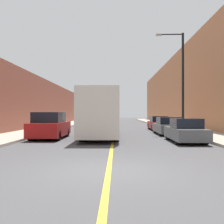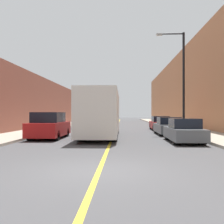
{
  "view_description": "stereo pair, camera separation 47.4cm",
  "coord_description": "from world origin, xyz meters",
  "px_view_note": "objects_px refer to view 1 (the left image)",
  "views": [
    {
      "loc": [
        0.24,
        -7.98,
        1.76
      ],
      "look_at": [
        -0.13,
        13.17,
        1.85
      ],
      "focal_mm": 42.0,
      "sensor_mm": 36.0,
      "label": 1
    },
    {
      "loc": [
        0.71,
        -7.97,
        1.76
      ],
      "look_at": [
        -0.13,
        13.17,
        1.85
      ],
      "focal_mm": 42.0,
      "sensor_mm": 36.0,
      "label": 2
    }
  ],
  "objects_px": {
    "street_lamp_right": "(181,76)",
    "parked_suv_left": "(50,126)",
    "car_right_mid": "(168,127)",
    "car_right_far": "(158,124)",
    "car_right_near": "(185,131)",
    "bus": "(102,113)"
  },
  "relations": [
    {
      "from": "bus",
      "to": "street_lamp_right",
      "type": "xyz_separation_m",
      "value": [
        6.6,
        3.11,
        3.17
      ]
    },
    {
      "from": "car_right_far",
      "to": "parked_suv_left",
      "type": "bearing_deg",
      "value": -133.58
    },
    {
      "from": "car_right_mid",
      "to": "street_lamp_right",
      "type": "relative_size",
      "value": 0.55
    },
    {
      "from": "bus",
      "to": "car_right_far",
      "type": "relative_size",
      "value": 2.21
    },
    {
      "from": "parked_suv_left",
      "to": "street_lamp_right",
      "type": "bearing_deg",
      "value": 24.06
    },
    {
      "from": "bus",
      "to": "parked_suv_left",
      "type": "relative_size",
      "value": 2.19
    },
    {
      "from": "parked_suv_left",
      "to": "car_right_far",
      "type": "height_order",
      "value": "parked_suv_left"
    },
    {
      "from": "bus",
      "to": "street_lamp_right",
      "type": "distance_m",
      "value": 7.95
    },
    {
      "from": "car_right_mid",
      "to": "parked_suv_left",
      "type": "bearing_deg",
      "value": -157.85
    },
    {
      "from": "car_right_mid",
      "to": "car_right_near",
      "type": "bearing_deg",
      "value": -90.55
    },
    {
      "from": "bus",
      "to": "car_right_near",
      "type": "bearing_deg",
      "value": -33.33
    },
    {
      "from": "street_lamp_right",
      "to": "parked_suv_left",
      "type": "bearing_deg",
      "value": -155.94
    },
    {
      "from": "street_lamp_right",
      "to": "bus",
      "type": "bearing_deg",
      "value": -154.78
    },
    {
      "from": "bus",
      "to": "car_right_far",
      "type": "height_order",
      "value": "bus"
    },
    {
      "from": "car_right_mid",
      "to": "car_right_far",
      "type": "xyz_separation_m",
      "value": [
        0.15,
        5.85,
        0.01
      ]
    },
    {
      "from": "car_right_far",
      "to": "bus",
      "type": "bearing_deg",
      "value": -124.24
    },
    {
      "from": "car_right_mid",
      "to": "street_lamp_right",
      "type": "height_order",
      "value": "street_lamp_right"
    },
    {
      "from": "car_right_near",
      "to": "bus",
      "type": "bearing_deg",
      "value": 146.67
    },
    {
      "from": "parked_suv_left",
      "to": "street_lamp_right",
      "type": "distance_m",
      "value": 11.81
    },
    {
      "from": "bus",
      "to": "car_right_near",
      "type": "xyz_separation_m",
      "value": [
        5.26,
        -3.46,
        -1.1
      ]
    },
    {
      "from": "parked_suv_left",
      "to": "street_lamp_right",
      "type": "height_order",
      "value": "street_lamp_right"
    },
    {
      "from": "parked_suv_left",
      "to": "street_lamp_right",
      "type": "relative_size",
      "value": 0.56
    }
  ]
}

